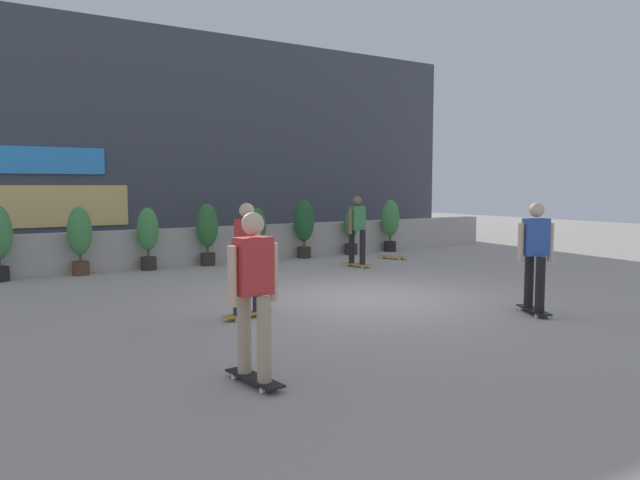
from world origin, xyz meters
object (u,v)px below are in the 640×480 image
(potted_plant_2, at_px, (148,234))
(potted_plant_5, at_px, (304,224))
(potted_plant_3, at_px, (207,230))
(potted_plant_4, at_px, (257,231))
(skater_far_right, at_px, (357,228))
(skater_by_wall_left, at_px, (247,255))
(potted_plant_6, at_px, (351,230))
(skater_far_left, at_px, (535,253))
(potted_plant_7, at_px, (390,221))
(skater_foreground, at_px, (253,290))
(potted_plant_1, at_px, (80,235))
(skateboard_near_camera, at_px, (392,257))

(potted_plant_2, xyz_separation_m, potted_plant_5, (4.22, 0.00, 0.08))
(potted_plant_3, height_order, potted_plant_4, potted_plant_3)
(skater_far_right, distance_m, skater_by_wall_left, 5.93)
(potted_plant_2, xyz_separation_m, skater_far_right, (4.36, -2.20, 0.11))
(potted_plant_2, bearing_deg, skater_far_right, -26.75)
(potted_plant_6, bearing_deg, skater_far_left, -106.29)
(potted_plant_6, bearing_deg, potted_plant_7, 0.00)
(potted_plant_4, relative_size, skater_far_right, 0.81)
(potted_plant_4, xyz_separation_m, potted_plant_5, (1.41, 0.00, 0.13))
(skater_by_wall_left, bearing_deg, potted_plant_7, 37.84)
(potted_plant_7, relative_size, skater_far_left, 0.90)
(potted_plant_6, relative_size, skater_foreground, 0.75)
(potted_plant_1, distance_m, potted_plant_6, 7.26)
(potted_plant_3, xyz_separation_m, skateboard_near_camera, (4.61, -1.44, -0.82))
(potted_plant_3, xyz_separation_m, potted_plant_7, (5.73, 0.00, 0.01))
(potted_plant_4, xyz_separation_m, skater_by_wall_left, (-3.14, -5.84, 0.15))
(potted_plant_6, distance_m, skater_far_left, 8.29)
(potted_plant_3, bearing_deg, skater_far_right, -37.15)
(potted_plant_4, distance_m, skater_foreground, 9.64)
(skater_far_right, bearing_deg, skater_foreground, -133.05)
(skater_far_left, bearing_deg, potted_plant_1, 121.80)
(skater_far_left, relative_size, skateboard_near_camera, 2.10)
(potted_plant_3, height_order, skater_far_right, skater_far_right)
(potted_plant_3, relative_size, skater_far_right, 0.89)
(skater_by_wall_left, bearing_deg, potted_plant_2, 86.80)
(potted_plant_5, distance_m, skater_by_wall_left, 7.40)
(potted_plant_3, distance_m, skateboard_near_camera, 4.90)
(potted_plant_4, distance_m, skater_far_right, 2.69)
(skateboard_near_camera, bearing_deg, skater_far_left, -111.95)
(skater_foreground, bearing_deg, potted_plant_3, 70.39)
(potted_plant_6, height_order, skater_foreground, skater_foreground)
(potted_plant_4, xyz_separation_m, potted_plant_6, (2.96, 0.00, -0.09))
(potted_plant_2, distance_m, potted_plant_3, 1.46)
(potted_plant_3, distance_m, potted_plant_7, 5.73)
(potted_plant_5, height_order, skater_far_right, skater_far_right)
(potted_plant_7, height_order, skateboard_near_camera, potted_plant_7)
(potted_plant_2, relative_size, skater_far_right, 0.85)
(potted_plant_3, bearing_deg, potted_plant_5, 0.00)
(skater_far_right, bearing_deg, skateboard_near_camera, 23.84)
(skater_far_right, relative_size, skateboard_near_camera, 2.10)
(skater_by_wall_left, height_order, skater_far_left, same)
(skater_far_right, bearing_deg, potted_plant_1, 159.40)
(potted_plant_4, height_order, skater_far_left, skater_far_left)
(potted_plant_2, distance_m, skateboard_near_camera, 6.28)
(potted_plant_1, xyz_separation_m, potted_plant_3, (2.95, 0.00, 0.01))
(potted_plant_2, distance_m, potted_plant_5, 4.22)
(potted_plant_1, relative_size, potted_plant_5, 0.96)
(potted_plant_2, relative_size, skater_foreground, 0.85)
(potted_plant_2, distance_m, potted_plant_6, 5.77)
(skater_far_right, bearing_deg, potted_plant_4, 125.15)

